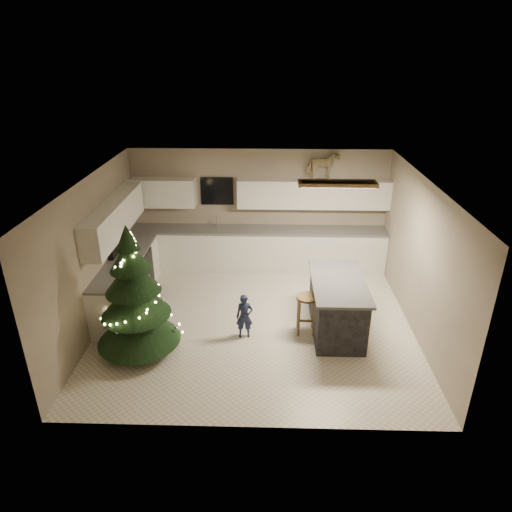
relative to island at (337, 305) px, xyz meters
The scene contains 8 objects.
ground_plane 1.50m from the island, behind, with size 5.50×5.50×0.00m, color silver.
room_shell 1.89m from the island, behind, with size 5.52×5.02×2.61m.
cabinetry 2.96m from the island, 141.71° to the left, with size 5.50×3.20×2.00m.
island is the anchor object (origin of this frame).
bar_stool 0.54m from the island, 169.89° to the right, with size 0.37×0.37×0.70m.
christmas_tree 3.36m from the island, 167.88° to the right, with size 1.37×1.32×2.19m.
toddler 1.60m from the island, behind, with size 0.29×0.19×0.78m, color #101436.
rocking_horse 3.10m from the island, 92.20° to the left, with size 0.71×0.47×0.58m.
Camera 1 is at (0.22, -6.97, 4.52)m, focal length 32.00 mm.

